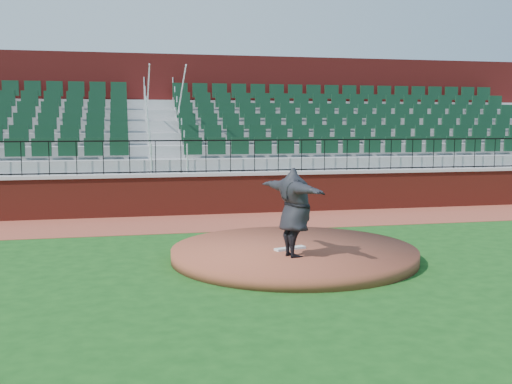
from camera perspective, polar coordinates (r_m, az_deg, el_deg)
The scene contains 10 objects.
ground at distance 12.18m, azimuth 1.52°, elevation -6.88°, with size 90.00×90.00×0.00m, color #134414.
warning_track at distance 17.37m, azimuth -2.75°, elevation -2.81°, with size 34.00×3.20×0.01m, color brown.
field_wall at distance 18.85m, azimuth -3.57°, elevation -0.26°, with size 34.00×0.35×1.20m, color maroon.
wall_cap at distance 18.78m, azimuth -3.59°, elevation 1.71°, with size 34.00×0.45×0.10m, color #B7B7B7.
wall_railing at distance 18.75m, azimuth -3.60°, elevation 3.39°, with size 34.00×0.05×1.00m, color black, non-canonical shape.
seating_stands at distance 21.42m, azimuth -4.72°, elevation 5.11°, with size 34.00×5.10×4.60m, color gray, non-canonical shape.
concourse_wall at distance 24.19m, azimuth -5.62°, elevation 6.32°, with size 34.00×0.50×5.50m, color maroon.
pitchers_mound at distance 12.63m, azimuth 3.60°, elevation -5.81°, with size 5.10×5.10×0.25m, color brown.
pitching_rubber at distance 12.38m, azimuth 3.25°, elevation -5.37°, with size 0.68×0.17×0.05m, color silver.
pitcher at distance 11.59m, azimuth 3.67°, elevation -1.95°, with size 2.13×0.58×1.73m, color black.
Camera 1 is at (-2.84, -11.50, 2.82)m, focal length 42.16 mm.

